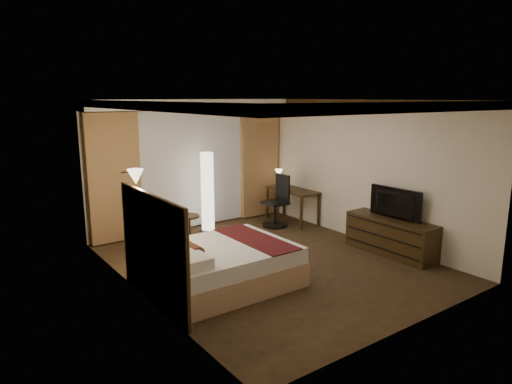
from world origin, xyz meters
TOP-DOWN VIEW (x-y plane):
  - floor at (0.00, 0.00)m, footprint 4.50×5.50m
  - ceiling at (0.00, 0.00)m, footprint 4.50×5.50m
  - back_wall at (0.00, 2.75)m, footprint 4.50×0.02m
  - left_wall at (-2.25, 0.00)m, footprint 0.02×5.50m
  - right_wall at (2.25, 0.00)m, footprint 0.02×5.50m
  - crown_molding at (0.00, 0.00)m, footprint 4.50×5.50m
  - soffit at (0.00, 2.50)m, footprint 4.50×0.50m
  - curtain_sheer at (0.00, 2.67)m, footprint 2.48×0.04m
  - curtain_left_drape at (-1.70, 2.61)m, footprint 1.00×0.14m
  - curtain_right_drape at (1.70, 2.61)m, footprint 1.00×0.14m
  - wall_sconce at (-2.09, 0.48)m, footprint 0.24×0.24m
  - bed at (-1.16, -0.32)m, footprint 2.06×1.61m
  - headboard at (-2.20, -0.32)m, footprint 0.12×1.91m
  - armchair at (-1.29, 1.66)m, footprint 0.91×0.92m
  - side_table at (-0.54, 1.92)m, footprint 0.45×0.45m
  - floor_lamp at (0.07, 2.19)m, footprint 0.35×0.35m
  - desk at (1.95, 1.72)m, footprint 0.55×1.28m
  - desk_lamp at (1.95, 2.21)m, footprint 0.18×0.18m
  - office_chair at (1.43, 1.67)m, footprint 0.55×0.55m
  - dresser at (2.00, -0.92)m, footprint 0.50×1.68m
  - television at (1.97, -0.92)m, footprint 0.63×1.05m

SIDE VIEW (x-z plane):
  - floor at x=0.00m, z-range -0.01..0.01m
  - side_table at x=-0.54m, z-range 0.00..0.50m
  - bed at x=-1.16m, z-range 0.00..0.60m
  - dresser at x=2.00m, z-range 0.00..0.65m
  - armchair at x=-1.29m, z-range 0.00..0.69m
  - desk at x=1.95m, z-range 0.00..0.75m
  - office_chair at x=1.43m, z-range 0.00..1.12m
  - headboard at x=-2.20m, z-range 0.00..1.50m
  - floor_lamp at x=0.07m, z-range 0.00..1.66m
  - desk_lamp at x=1.95m, z-range 0.75..1.09m
  - television at x=1.97m, z-range 0.88..1.02m
  - curtain_sheer at x=0.00m, z-range 0.02..2.48m
  - curtain_left_drape at x=-1.70m, z-range 0.02..2.48m
  - curtain_right_drape at x=1.70m, z-range 0.02..2.48m
  - back_wall at x=0.00m, z-range 0.00..2.70m
  - left_wall at x=-2.25m, z-range 0.00..2.70m
  - right_wall at x=2.25m, z-range 0.00..2.70m
  - wall_sconce at x=-2.09m, z-range 1.50..1.74m
  - soffit at x=0.00m, z-range 2.50..2.70m
  - crown_molding at x=0.00m, z-range 2.58..2.70m
  - ceiling at x=0.00m, z-range 2.70..2.71m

